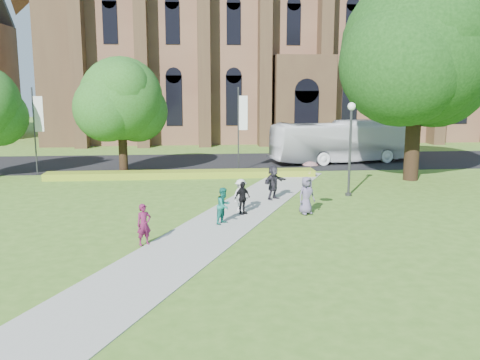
{
  "coord_description": "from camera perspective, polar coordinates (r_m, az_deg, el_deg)",
  "views": [
    {
      "loc": [
        -1.28,
        -22.43,
        6.32
      ],
      "look_at": [
        1.04,
        3.25,
        1.6
      ],
      "focal_mm": 40.0,
      "sensor_mm": 36.0,
      "label": 1
    }
  ],
  "objects": [
    {
      "name": "flower_hedge",
      "position": [
        36.15,
        -6.23,
        0.61
      ],
      "size": [
        18.0,
        1.4,
        0.45
      ],
      "primitive_type": "cube",
      "color": "#B8C727",
      "rests_on": "ground"
    },
    {
      "name": "tour_coach",
      "position": [
        43.41,
        11.04,
        4.04
      ],
      "size": [
        12.2,
        4.85,
        3.31
      ],
      "primitive_type": "imported",
      "rotation": [
        0.0,
        0.0,
        1.75
      ],
      "color": "silver",
      "rests_on": "road"
    },
    {
      "name": "pedestrian_4",
      "position": [
        25.99,
        7.1,
        -1.63
      ],
      "size": [
        1.05,
        0.9,
        1.82
      ],
      "primitive_type": "imported",
      "rotation": [
        0.0,
        0.0,
        0.44
      ],
      "color": "slate",
      "rests_on": "footpath"
    },
    {
      "name": "pedestrian_1",
      "position": [
        24.02,
        -1.75,
        -2.75
      ],
      "size": [
        1.0,
        1.02,
        1.66
      ],
      "primitive_type": "imported",
      "rotation": [
        0.0,
        0.0,
        0.88
      ],
      "color": "#177466",
      "rests_on": "footpath"
    },
    {
      "name": "pedestrian_3",
      "position": [
        25.74,
        0.25,
        -1.92
      ],
      "size": [
        0.99,
        0.86,
        1.6
      ],
      "primitive_type": "imported",
      "rotation": [
        0.0,
        0.0,
        0.62
      ],
      "color": "black",
      "rests_on": "footpath"
    },
    {
      "name": "streetlamp",
      "position": [
        30.38,
        11.7,
        4.45
      ],
      "size": [
        0.44,
        0.44,
        5.24
      ],
      "color": "#38383D",
      "rests_on": "ground"
    },
    {
      "name": "banner_pole_1",
      "position": [
        39.2,
        -20.94,
        5.41
      ],
      "size": [
        0.7,
        0.1,
        6.0
      ],
      "color": "#38383D",
      "rests_on": "ground"
    },
    {
      "name": "parasol",
      "position": [
        25.9,
        7.5,
        1.08
      ],
      "size": [
        0.86,
        0.86,
        0.64
      ],
      "primitive_type": "imported",
      "rotation": [
        0.0,
        0.0,
        0.21
      ],
      "color": "#DE9CB8",
      "rests_on": "pedestrian_4"
    },
    {
      "name": "road",
      "position": [
        42.91,
        -3.4,
        1.9
      ],
      "size": [
        160.0,
        10.0,
        0.02
      ],
      "primitive_type": "cube",
      "color": "black",
      "rests_on": "ground"
    },
    {
      "name": "cathedral",
      "position": [
        63.52,
        5.31,
        16.36
      ],
      "size": [
        52.6,
        18.25,
        28.0
      ],
      "color": "brown",
      "rests_on": "ground"
    },
    {
      "name": "pedestrian_5",
      "position": [
        29.05,
        3.57,
        -0.23
      ],
      "size": [
        1.65,
        1.61,
        1.89
      ],
      "primitive_type": "imported",
      "rotation": [
        0.0,
        0.0,
        0.76
      ],
      "color": "#2B2931",
      "rests_on": "footpath"
    },
    {
      "name": "pedestrian_0",
      "position": [
        21.26,
        -10.21,
        -4.69
      ],
      "size": [
        0.71,
        0.63,
        1.64
      ],
      "primitive_type": "imported",
      "rotation": [
        0.0,
        0.0,
        0.51
      ],
      "color": "#5F153B",
      "rests_on": "footpath"
    },
    {
      "name": "pedestrian_2",
      "position": [
        26.29,
        0.09,
        -1.64
      ],
      "size": [
        1.15,
        1.17,
        1.62
      ],
      "primitive_type": "imported",
      "rotation": [
        0.0,
        0.0,
        0.83
      ],
      "color": "silver",
      "rests_on": "footpath"
    },
    {
      "name": "footpath",
      "position": [
        24.29,
        -1.97,
        -4.66
      ],
      "size": [
        15.58,
        28.54,
        0.04
      ],
      "primitive_type": "cube",
      "rotation": [
        0.0,
        0.0,
        -0.44
      ],
      "color": "#B2B2A8",
      "rests_on": "ground"
    },
    {
      "name": "banner_pole_0",
      "position": [
        37.89,
        -0.01,
        5.94
      ],
      "size": [
        0.7,
        0.1,
        6.0
      ],
      "color": "#38383D",
      "rests_on": "ground"
    },
    {
      "name": "ground",
      "position": [
        23.34,
        -1.83,
        -5.35
      ],
      "size": [
        160.0,
        160.0,
        0.0
      ],
      "primitive_type": "plane",
      "color": "#447122",
      "rests_on": "ground"
    },
    {
      "name": "large_tree",
      "position": [
        36.41,
        18.44,
        13.08
      ],
      "size": [
        9.6,
        9.6,
        13.2
      ],
      "color": "#332114",
      "rests_on": "ground"
    },
    {
      "name": "street_tree_1",
      "position": [
        37.24,
        -12.58,
        8.44
      ],
      "size": [
        5.6,
        5.6,
        8.05
      ],
      "color": "#332114",
      "rests_on": "ground"
    }
  ]
}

